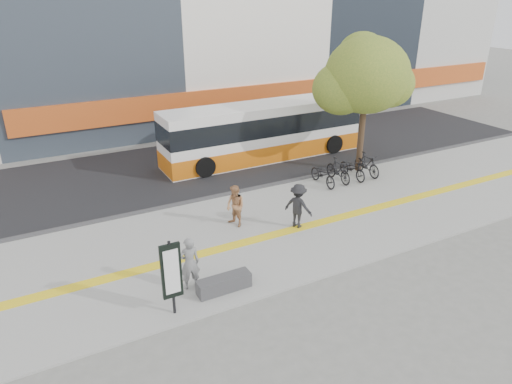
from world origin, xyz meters
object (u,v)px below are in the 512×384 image
bench (224,284)px  pedestrian_dark (298,206)px  street_tree (365,77)px  pedestrian_tan (235,206)px  seated_woman (189,263)px  signboard (171,272)px  bus (263,133)px

bench → pedestrian_dark: (4.03, 2.34, 0.61)m
street_tree → pedestrian_tan: (-7.72, -2.54, -3.65)m
bench → street_tree: street_tree is taller
pedestrian_tan → seated_woman: bearing=-61.3°
street_tree → pedestrian_tan: street_tree is taller
bench → signboard: signboard is taller
pedestrian_tan → street_tree: bearing=91.5°
street_tree → seated_woman: size_ratio=3.82×
street_tree → pedestrian_tan: bearing=-161.8°
street_tree → seated_woman: 12.43m
bus → pedestrian_tan: (-4.59, -6.22, -0.52)m
signboard → bus: bus is taller
seated_woman → pedestrian_tan: size_ratio=1.05×
seated_woman → pedestrian_tan: bearing=-128.0°
street_tree → pedestrian_dark: (-5.75, -3.68, -3.60)m
seated_woman → street_tree: bearing=-146.3°
bench → pedestrian_tan: pedestrian_tan is taller
pedestrian_tan → bench: bearing=-47.3°
bench → pedestrian_tan: bearing=59.4°
signboard → pedestrian_dark: (5.63, 2.65, -0.45)m
bench → bus: bearing=55.6°
bench → street_tree: size_ratio=0.25×
bus → seated_woman: size_ratio=6.40×
street_tree → pedestrian_tan: 8.91m
signboard → street_tree: (11.38, 6.33, 3.15)m
pedestrian_tan → pedestrian_dark: size_ratio=0.94×
signboard → bus: size_ratio=0.21×
street_tree → signboard: bearing=-150.9°
bench → bus: 11.81m
pedestrian_dark → street_tree: bearing=-87.5°
seated_woman → bus: bearing=-122.7°
street_tree → bus: size_ratio=0.60×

